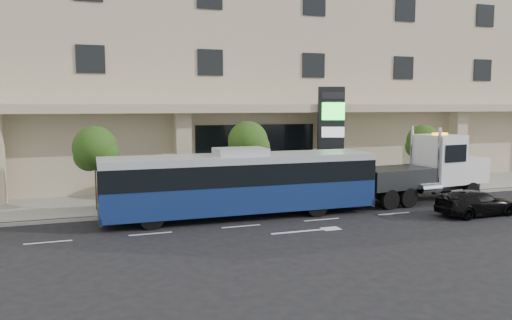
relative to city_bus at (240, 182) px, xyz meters
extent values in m
plane|color=black|center=(3.45, -0.36, -1.70)|extent=(120.00, 120.00, 0.00)
cube|color=gray|center=(3.45, 4.64, -1.63)|extent=(120.00, 6.00, 0.15)
cube|color=gray|center=(3.45, 1.64, -1.63)|extent=(120.00, 0.30, 0.15)
cube|color=#C4AF93|center=(3.45, 15.14, 8.30)|extent=(60.00, 15.00, 20.00)
cube|color=#C4AF93|center=(3.45, 6.44, 3.50)|extent=(60.00, 2.80, 0.50)
cube|color=black|center=(3.45, 7.61, 0.45)|extent=(8.00, 0.12, 4.00)
cube|color=#C4AF93|center=(-1.55, 6.44, 0.90)|extent=(0.90, 0.90, 4.90)
cube|color=#C4AF93|center=(8.45, 6.44, 0.90)|extent=(0.90, 0.90, 4.90)
cube|color=#C4AF93|center=(18.45, 6.44, 0.90)|extent=(0.90, 0.90, 4.90)
cylinder|color=#422B19|center=(-6.55, 3.24, -0.15)|extent=(0.14, 0.14, 2.80)
sphere|color=#1D4112|center=(-6.55, 3.24, 1.57)|extent=(2.20, 2.20, 2.20)
sphere|color=#1D4112|center=(-6.20, 3.04, 1.25)|extent=(1.65, 1.65, 1.65)
sphere|color=#1D4112|center=(-6.85, 3.44, 1.17)|extent=(1.54, 1.54, 1.54)
cylinder|color=#422B19|center=(1.45, 3.24, -0.08)|extent=(0.14, 0.14, 2.94)
sphere|color=#1D4112|center=(1.45, 3.24, 1.72)|extent=(2.20, 2.20, 2.20)
sphere|color=#1D4112|center=(1.80, 3.04, 1.39)|extent=(1.65, 1.65, 1.65)
sphere|color=#1D4112|center=(1.15, 3.44, 1.30)|extent=(1.54, 1.54, 1.54)
cylinder|color=#422B19|center=(12.95, 3.24, -0.19)|extent=(0.14, 0.14, 2.73)
sphere|color=#1D4112|center=(12.95, 3.24, 1.49)|extent=(2.00, 2.00, 2.00)
sphere|color=#1D4112|center=(13.30, 3.04, 1.18)|extent=(1.50, 1.50, 1.50)
sphere|color=#1D4112|center=(12.65, 3.44, 1.10)|extent=(1.40, 1.40, 1.40)
cylinder|color=black|center=(-4.39, -1.12, -1.16)|extent=(1.10, 0.34, 1.10)
cylinder|color=black|center=(-4.38, 1.18, -1.16)|extent=(1.10, 0.34, 1.10)
cylinder|color=black|center=(3.51, -1.18, -1.16)|extent=(1.10, 0.34, 1.10)
cylinder|color=black|center=(3.53, 1.13, -1.16)|extent=(1.10, 0.34, 1.10)
cube|color=navy|center=(0.01, 0.00, -0.66)|extent=(13.20, 2.84, 1.32)
cube|color=black|center=(0.01, 0.00, 0.49)|extent=(13.20, 2.88, 0.99)
cube|color=#B5BBBF|center=(0.01, 0.00, 1.15)|extent=(13.20, 2.84, 0.33)
cube|color=#B5BBBF|center=(0.01, 0.00, 1.48)|extent=(2.43, 1.77, 0.33)
cube|color=#2D3033|center=(-6.53, 0.05, -1.21)|extent=(0.16, 2.75, 0.33)
cube|color=#2D3033|center=(6.55, -0.05, -1.21)|extent=(0.16, 2.75, 0.33)
cube|color=#2D3033|center=(10.79, 0.39, -0.94)|extent=(8.17, 1.81, 0.38)
cube|color=white|center=(13.88, 0.71, -0.03)|extent=(2.13, 2.39, 1.43)
cube|color=silver|center=(14.83, 0.82, -0.03)|extent=(0.28, 1.91, 1.15)
cube|color=white|center=(11.98, 0.51, 0.64)|extent=(2.15, 2.58, 2.77)
cube|color=black|center=(12.88, 0.61, 1.07)|extent=(0.32, 2.10, 1.15)
cylinder|color=silver|center=(11.05, -0.64, 0.87)|extent=(0.19, 0.19, 3.25)
cylinder|color=silver|center=(10.83, 1.45, 0.87)|extent=(0.19, 0.19, 3.25)
cube|color=#2D3033|center=(8.75, 0.17, -0.22)|extent=(4.23, 2.70, 1.05)
cube|color=#2D3033|center=(6.47, -0.07, -0.80)|extent=(1.55, 0.43, 0.21)
cube|color=#2D3033|center=(5.90, -0.13, -1.18)|extent=(0.42, 1.73, 0.17)
cube|color=orange|center=(11.98, 0.51, 2.07)|extent=(0.89, 0.42, 0.13)
cylinder|color=black|center=(13.61, -0.32, -1.18)|extent=(1.08, 0.42, 1.05)
cylinder|color=black|center=(13.40, 1.67, -1.18)|extent=(1.08, 0.42, 1.05)
cylinder|color=black|center=(9.05, -0.81, -1.18)|extent=(1.08, 0.42, 1.05)
cylinder|color=black|center=(8.84, 1.19, -1.18)|extent=(1.08, 0.42, 1.05)
cylinder|color=black|center=(7.81, -0.94, -1.18)|extent=(1.08, 0.42, 1.05)
cylinder|color=black|center=(7.60, 1.06, -1.18)|extent=(1.08, 0.42, 1.05)
imported|color=black|center=(11.04, -3.48, -1.08)|extent=(4.35, 1.92, 1.24)
cube|color=black|center=(7.33, 4.80, 1.62)|extent=(1.67, 1.06, 6.36)
cube|color=green|center=(7.33, 4.51, 3.32)|extent=(1.31, 0.54, 1.06)
cube|color=silver|center=(7.33, 4.51, 2.05)|extent=(1.31, 0.54, 0.64)
cube|color=#262628|center=(7.33, 4.51, 4.27)|extent=(1.31, 0.54, 0.42)
camera|label=1|loc=(-7.05, -22.72, 3.71)|focal=35.00mm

